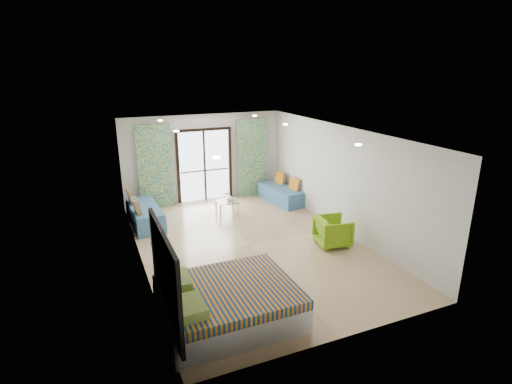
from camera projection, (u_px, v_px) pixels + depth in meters
name	position (u px, v px, depth m)	size (l,w,h in m)	color
floor	(250.00, 245.00, 9.56)	(5.00, 7.50, 0.01)	#A0815F
ceiling	(250.00, 132.00, 8.74)	(5.00, 7.50, 0.01)	silver
wall_back	(204.00, 158.00, 12.43)	(5.00, 0.01, 2.70)	silver
wall_front	(347.00, 261.00, 5.86)	(5.00, 0.01, 2.70)	silver
wall_left	(138.00, 205.00, 8.21)	(0.01, 7.50, 2.70)	silver
wall_right	(341.00, 179.00, 10.09)	(0.01, 7.50, 2.70)	silver
balcony_door	(204.00, 161.00, 12.43)	(1.76, 0.08, 2.28)	black
balcony_rail	(205.00, 170.00, 12.54)	(1.52, 0.03, 0.04)	#595451
curtain_left	(155.00, 167.00, 11.72)	(1.00, 0.10, 2.50)	beige
curtain_right	(252.00, 158.00, 12.89)	(1.00, 0.10, 2.50)	beige
downlight_a	(217.00, 158.00, 6.47)	(0.12, 0.12, 0.02)	#FFE0B2
downlight_b	(358.00, 145.00, 7.52)	(0.12, 0.12, 0.02)	#FFE0B2
downlight_c	(176.00, 131.00, 9.10)	(0.12, 0.12, 0.02)	#FFE0B2
downlight_d	(285.00, 124.00, 10.15)	(0.12, 0.12, 0.02)	#FFE0B2
downlight_e	(160.00, 121.00, 10.85)	(0.12, 0.12, 0.02)	#FFE0B2
downlight_f	(255.00, 116.00, 11.90)	(0.12, 0.12, 0.02)	#FFE0B2
headboard	(165.00, 276.00, 6.05)	(0.06, 2.10, 1.50)	black
switch_plate	(151.00, 244.00, 7.14)	(0.02, 0.10, 0.10)	silver
bed	(227.00, 303.00, 6.64)	(2.20, 1.80, 0.76)	silver
daybed_left	(144.00, 214.00, 10.69)	(0.81, 1.89, 0.92)	#3B658E
daybed_right	(281.00, 194.00, 12.50)	(0.89, 1.78, 0.84)	#3B658E
coffee_table	(227.00, 203.00, 11.44)	(0.62, 0.62, 0.68)	silver
vase	(230.00, 198.00, 11.38)	(0.19, 0.20, 0.19)	white
armchair	(333.00, 230.00, 9.44)	(0.74, 0.70, 0.77)	#7BB116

